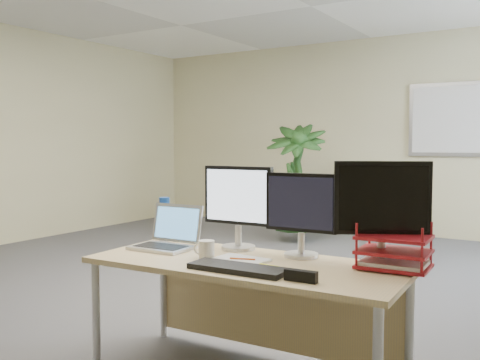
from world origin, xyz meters
The scene contains 17 objects.
floor centered at (0.00, 0.00, 0.00)m, with size 8.00×8.00×0.00m, color #46464B.
back_wall centered at (0.00, 4.00, 1.35)m, with size 7.00×0.04×2.70m, color #C4BA8B.
whiteboard centered at (1.20, 3.97, 1.55)m, with size 1.30×0.04×0.95m.
desk centered at (0.99, -0.88, 0.50)m, with size 1.68×0.76×0.63m.
floor_plant centered at (-0.54, 2.76, 0.75)m, with size 0.84×0.84×1.50m, color #143815.
monitor_left centered at (0.79, -0.71, 0.91)m, with size 0.43×0.20×0.48m.
monitor_right centered at (1.19, -0.71, 0.90)m, with size 0.41×0.19×0.45m.
monitor_dark centered at (1.63, -0.70, 0.94)m, with size 0.44×0.26×0.53m.
laptop centered at (0.41, -0.89, 0.70)m, with size 0.36×0.31×0.25m.
keyboard centered at (1.07, -1.16, 0.65)m, with size 0.49×0.16×0.03m, color black.
coffee_mug centered at (0.78, -1.02, 0.68)m, with size 0.12×0.09×0.10m.
spiral_notebook centered at (0.97, -0.98, 0.64)m, with size 0.28×0.21×0.01m, color silver.
orange_pen centered at (0.99, -0.98, 0.65)m, with size 0.01×0.01×0.14m, color #DF5918.
yellow_highlighter centered at (1.17, -1.02, 0.64)m, with size 0.02×0.02×0.11m, color #FEFF1A.
water_bottle centered at (0.26, -0.73, 0.77)m, with size 0.07×0.07×0.28m.
letter_tray centered at (1.70, -0.72, 0.71)m, with size 0.35×0.27×0.16m.
stapler centered at (1.41, -1.18, 0.66)m, with size 0.15×0.04×0.05m, color black.
Camera 1 is at (2.43, -3.31, 1.25)m, focal length 40.00 mm.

